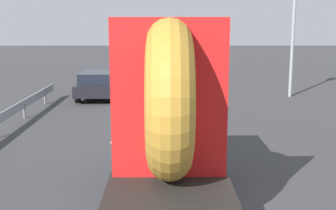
{
  "coord_description": "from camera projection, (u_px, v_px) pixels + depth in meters",
  "views": [
    {
      "loc": [
        -0.44,
        -8.48,
        3.61
      ],
      "look_at": [
        -0.35,
        0.67,
        1.87
      ],
      "focal_mm": 46.95,
      "sensor_mm": 36.0,
      "label": 1
    }
  ],
  "objects": [
    {
      "name": "traffic_light",
      "position": [
        294.0,
        17.0,
        20.85
      ],
      "size": [
        0.42,
        0.36,
        5.88
      ],
      "color": "gray",
      "rests_on": "ground_plane"
    },
    {
      "name": "lane_dash_left_far",
      "position": [
        116.0,
        134.0,
        14.29
      ],
      "size": [
        0.16,
        2.09,
        0.01
      ],
      "primitive_type": "cube",
      "rotation": [
        0.0,
        0.0,
        1.57
      ],
      "color": "beige",
      "rests_on": "ground_plane"
    },
    {
      "name": "guardrail",
      "position": [
        10.0,
        113.0,
        15.17
      ],
      "size": [
        0.1,
        11.83,
        0.71
      ],
      "color": "gray",
      "rests_on": "ground_plane"
    },
    {
      "name": "ground_plane",
      "position": [
        185.0,
        201.0,
        9.01
      ],
      "size": [
        120.0,
        120.0,
        0.0
      ],
      "primitive_type": "plane",
      "color": "#38383A"
    },
    {
      "name": "lane_dash_right_far",
      "position": [
        214.0,
        129.0,
        15.06
      ],
      "size": [
        0.16,
        2.02,
        0.01
      ],
      "primitive_type": "cube",
      "rotation": [
        0.0,
        0.0,
        1.57
      ],
      "color": "beige",
      "rests_on": "ground_plane"
    },
    {
      "name": "distant_sedan",
      "position": [
        97.0,
        84.0,
        21.02
      ],
      "size": [
        1.66,
        3.88,
        1.27
      ],
      "color": "black",
      "rests_on": "ground_plane"
    },
    {
      "name": "flatbed_truck",
      "position": [
        168.0,
        118.0,
        8.71
      ],
      "size": [
        2.02,
        5.46,
        3.69
      ],
      "color": "black",
      "rests_on": "ground_plane"
    }
  ]
}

